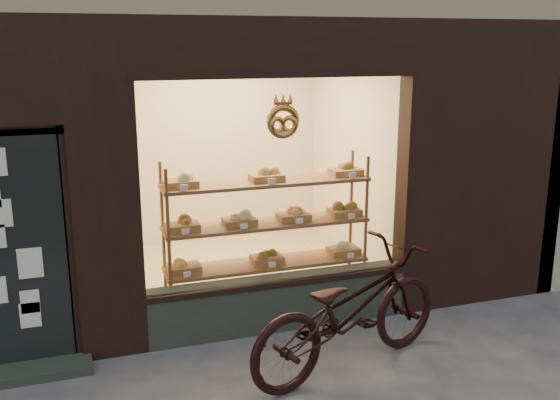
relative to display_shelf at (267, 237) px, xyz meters
name	(u,v)px	position (x,y,z in m)	size (l,w,h in m)	color
display_shelf	(267,237)	(0.00, 0.00, 0.00)	(2.20, 0.45, 1.70)	brown
bicycle	(349,310)	(0.33, -1.41, -0.29)	(0.74, 2.13, 1.12)	black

